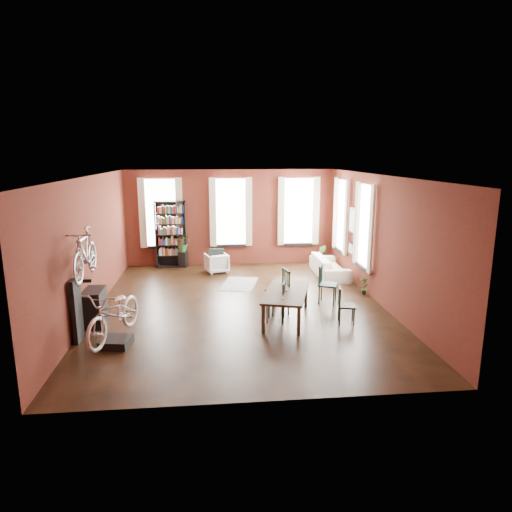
{
  "coord_description": "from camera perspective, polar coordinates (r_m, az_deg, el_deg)",
  "views": [
    {
      "loc": [
        -0.73,
        -10.77,
        3.7
      ],
      "look_at": [
        0.45,
        0.6,
        1.13
      ],
      "focal_mm": 32.0,
      "sensor_mm": 36.0,
      "label": 1
    }
  ],
  "objects": [
    {
      "name": "dining_chair_a",
      "position": [
        10.31,
        2.47,
        -5.69
      ],
      "size": [
        0.51,
        0.51,
        0.91
      ],
      "primitive_type": "cube",
      "rotation": [
        0.0,
        0.0,
        -1.83
      ],
      "color": "#1A3B39",
      "rests_on": "ground"
    },
    {
      "name": "dining_chair_c",
      "position": [
        10.36,
        11.26,
        -6.09
      ],
      "size": [
        0.45,
        0.45,
        0.82
      ],
      "primitive_type": "cube",
      "rotation": [
        0.0,
        0.0,
        1.37
      ],
      "color": "black",
      "rests_on": "ground"
    },
    {
      "name": "bike_trainer",
      "position": [
        9.53,
        -17.07,
        -10.26
      ],
      "size": [
        0.63,
        0.63,
        0.16
      ],
      "primitive_type": "cube",
      "rotation": [
        0.0,
        0.0,
        -0.18
      ],
      "color": "black",
      "rests_on": "ground"
    },
    {
      "name": "bicycle_hung",
      "position": [
        9.42,
        -20.74,
        2.25
      ],
      "size": [
        0.47,
        1.0,
        1.66
      ],
      "primitive_type": "imported",
      "color": "#A5A8AD",
      "rests_on": "bike_wall_rack"
    },
    {
      "name": "striped_rug",
      "position": [
        13.29,
        -2.11,
        -3.5
      ],
      "size": [
        1.26,
        1.66,
        0.01
      ],
      "primitive_type": "cube",
      "rotation": [
        0.0,
        0.0,
        -0.25
      ],
      "color": "black",
      "rests_on": "ground"
    },
    {
      "name": "white_armchair",
      "position": [
        14.55,
        -4.94,
        -0.76
      ],
      "size": [
        0.8,
        0.77,
        0.67
      ],
      "primitive_type": "imported",
      "rotation": [
        0.0,
        0.0,
        3.43
      ],
      "color": "silver",
      "rests_on": "ground"
    },
    {
      "name": "cream_sofa",
      "position": [
        14.25,
        9.21,
        -0.87
      ],
      "size": [
        0.61,
        2.08,
        0.81
      ],
      "primitive_type": "imported",
      "rotation": [
        0.0,
        0.0,
        1.57
      ],
      "color": "beige",
      "rests_on": "ground"
    },
    {
      "name": "console_table",
      "position": [
        10.71,
        -19.5,
        -6.04
      ],
      "size": [
        0.4,
        0.8,
        0.8
      ],
      "primitive_type": "cube",
      "color": "black",
      "rests_on": "ground"
    },
    {
      "name": "plant_on_stand",
      "position": [
        15.3,
        -9.12,
        1.35
      ],
      "size": [
        0.54,
        0.6,
        0.45
      ],
      "primitive_type": "imported",
      "rotation": [
        0.0,
        0.0,
        0.04
      ],
      "color": "#295C24",
      "rests_on": "plant_stand"
    },
    {
      "name": "bike_wall_rack",
      "position": [
        9.84,
        -21.48,
        -6.31
      ],
      "size": [
        0.16,
        0.6,
        1.3
      ],
      "primitive_type": "cube",
      "color": "black",
      "rests_on": "ground"
    },
    {
      "name": "bicycle_floor",
      "position": [
        9.21,
        -17.44,
        -4.12
      ],
      "size": [
        0.96,
        1.18,
        1.95
      ],
      "primitive_type": "imported",
      "rotation": [
        0.0,
        0.0,
        -0.31
      ],
      "color": "beige",
      "rests_on": "bike_trainer"
    },
    {
      "name": "dining_table",
      "position": [
        10.46,
        3.8,
        -6.15
      ],
      "size": [
        1.41,
        2.13,
        0.67
      ],
      "primitive_type": "cube",
      "rotation": [
        0.0,
        0.0,
        -0.29
      ],
      "color": "#483A2B",
      "rests_on": "ground"
    },
    {
      "name": "bookshelf",
      "position": [
        15.34,
        -10.6,
        2.68
      ],
      "size": [
        1.0,
        0.32,
        2.2
      ],
      "primitive_type": "cube",
      "color": "black",
      "rests_on": "ground"
    },
    {
      "name": "plant_by_sofa",
      "position": [
        15.42,
        7.96,
        -0.72
      ],
      "size": [
        0.42,
        0.75,
        0.33
      ],
      "primitive_type": "imported",
      "rotation": [
        0.0,
        0.0,
        -0.01
      ],
      "color": "#2E6227",
      "rests_on": "ground"
    },
    {
      "name": "plant_stand",
      "position": [
        15.43,
        -9.08,
        -0.39
      ],
      "size": [
        0.33,
        0.33,
        0.52
      ],
      "primitive_type": "cube",
      "rotation": [
        0.0,
        0.0,
        -0.32
      ],
      "color": "black",
      "rests_on": "ground"
    },
    {
      "name": "dining_chair_b",
      "position": [
        10.8,
        2.74,
        -4.48
      ],
      "size": [
        0.58,
        0.58,
        1.04
      ],
      "primitive_type": "cube",
      "rotation": [
        0.0,
        0.0,
        -1.35
      ],
      "color": "black",
      "rests_on": "ground"
    },
    {
      "name": "room",
      "position": [
        11.53,
        -1.0,
        4.86
      ],
      "size": [
        9.0,
        9.04,
        3.22
      ],
      "color": "black",
      "rests_on": "ground"
    },
    {
      "name": "plant_small",
      "position": [
        12.65,
        13.3,
        -4.29
      ],
      "size": [
        0.44,
        0.54,
        0.17
      ],
      "primitive_type": "imported",
      "rotation": [
        0.0,
        0.0,
        0.46
      ],
      "color": "#2B5120",
      "rests_on": "ground"
    },
    {
      "name": "dining_chair_d",
      "position": [
        11.66,
        8.96,
        -3.52
      ],
      "size": [
        0.59,
        0.59,
        0.97
      ],
      "primitive_type": "cube",
      "rotation": [
        0.0,
        0.0,
        1.16
      ],
      "color": "#183536",
      "rests_on": "ground"
    }
  ]
}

